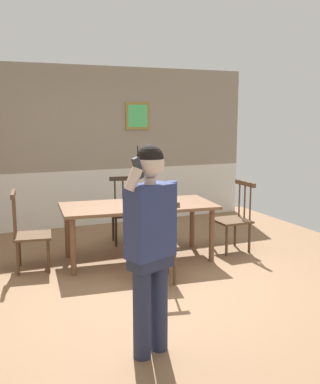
% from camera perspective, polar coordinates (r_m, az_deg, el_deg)
% --- Properties ---
extents(ground_plane, '(6.58, 6.58, 0.00)m').
position_cam_1_polar(ground_plane, '(5.31, -0.59, -11.16)').
color(ground_plane, '#846042').
extents(room_back_partition, '(5.85, 0.17, 2.70)m').
position_cam_1_polar(room_back_partition, '(7.83, -9.00, 5.28)').
color(room_back_partition, gray).
rests_on(room_back_partition, ground_plane).
extents(dining_table, '(2.06, 1.12, 0.74)m').
position_cam_1_polar(dining_table, '(5.89, -2.75, -2.33)').
color(dining_table, brown).
rests_on(dining_table, ground_plane).
extents(chair_near_window, '(0.46, 0.46, 0.98)m').
position_cam_1_polar(chair_near_window, '(6.74, -4.48, -2.52)').
color(chair_near_window, '#2D2319').
rests_on(chair_near_window, ground_plane).
extents(chair_by_doorway, '(0.50, 0.50, 0.98)m').
position_cam_1_polar(chair_by_doorway, '(5.77, -16.19, -5.02)').
color(chair_by_doorway, '#513823').
rests_on(chair_by_doorway, ground_plane).
extents(chair_at_table_head, '(0.46, 0.46, 0.98)m').
position_cam_1_polar(chair_at_table_head, '(6.41, 9.32, -3.27)').
color(chair_at_table_head, '#513823').
rests_on(chair_at_table_head, ground_plane).
extents(chair_opposite_corner, '(0.54, 0.54, 0.95)m').
position_cam_1_polar(chair_opposite_corner, '(5.15, -0.47, -6.41)').
color(chair_opposite_corner, '#513823').
rests_on(chair_opposite_corner, ground_plane).
extents(person_figure, '(0.50, 0.33, 1.67)m').
position_cam_1_polar(person_figure, '(3.49, -1.14, -5.81)').
color(person_figure, '#282E49').
rests_on(person_figure, ground_plane).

